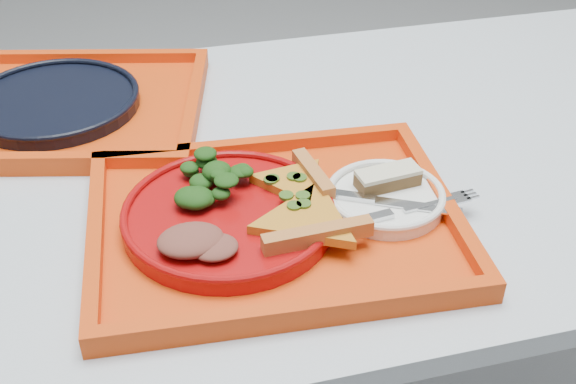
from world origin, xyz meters
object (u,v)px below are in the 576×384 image
(dinner_plate, at_px, (229,218))
(navy_plate, at_px, (55,103))
(tray_far, at_px, (57,111))
(dessert_bar, at_px, (388,178))
(tray_main, at_px, (274,225))

(dinner_plate, relative_size, navy_plate, 1.00)
(navy_plate, bearing_deg, tray_far, 0.00)
(dinner_plate, xyz_separation_m, dessert_bar, (0.21, 0.01, 0.02))
(tray_main, xyz_separation_m, dinner_plate, (-0.06, 0.01, 0.02))
(dessert_bar, bearing_deg, dinner_plate, 176.31)
(tray_main, relative_size, tray_far, 1.00)
(tray_main, distance_m, tray_far, 0.45)
(tray_far, bearing_deg, navy_plate, 0.00)
(tray_far, xyz_separation_m, dinner_plate, (0.21, -0.36, 0.02))
(dinner_plate, height_order, dessert_bar, dessert_bar)
(tray_far, distance_m, dessert_bar, 0.54)
(tray_far, xyz_separation_m, dessert_bar, (0.42, -0.35, 0.03))
(dinner_plate, xyz_separation_m, navy_plate, (-0.21, 0.36, -0.00))
(dinner_plate, relative_size, dessert_bar, 3.03)
(dinner_plate, bearing_deg, navy_plate, 120.47)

